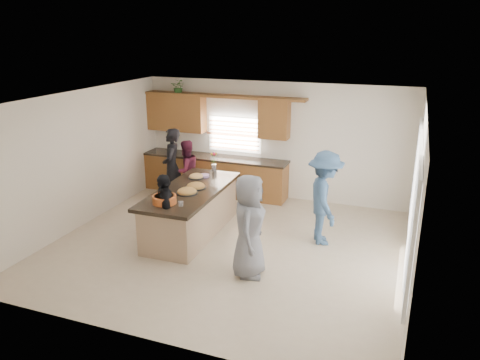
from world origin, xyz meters
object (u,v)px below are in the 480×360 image
at_px(island, 191,212).
at_px(woman_left_front, 165,213).
at_px(woman_right_front, 249,226).
at_px(woman_left_mid, 186,171).
at_px(woman_right_back, 325,198).
at_px(salad_bowl, 164,199).
at_px(woman_left_back, 172,167).

distance_m(island, woman_left_front, 0.90).
bearing_deg(woman_right_front, woman_left_mid, 32.37).
relative_size(island, woman_left_mid, 1.85).
distance_m(island, woman_left_mid, 1.98).
distance_m(woman_right_back, woman_right_front, 1.92).
bearing_deg(woman_left_mid, salad_bowl, 47.69).
height_order(island, woman_right_front, woman_right_front).
xyz_separation_m(salad_bowl, woman_left_back, (-1.08, 2.28, -0.13)).
relative_size(salad_bowl, woman_left_mid, 0.29).
bearing_deg(woman_right_back, woman_right_front, 129.79).
bearing_deg(woman_left_back, woman_right_front, 28.58).
height_order(woman_left_front, woman_right_front, woman_right_front).
bearing_deg(salad_bowl, woman_right_back, 27.81).
bearing_deg(woman_right_back, woman_left_mid, 49.98).
relative_size(woman_left_back, woman_right_front, 1.02).
height_order(woman_left_back, woman_right_front, woman_left_back).
distance_m(woman_left_front, woman_right_back, 2.99).
xyz_separation_m(island, woman_right_front, (1.64, -1.16, 0.43)).
height_order(woman_left_back, woman_left_front, woman_left_back).
height_order(woman_left_mid, woman_right_back, woman_right_back).
relative_size(island, woman_left_front, 1.82).
relative_size(woman_left_front, woman_right_front, 0.85).
relative_size(island, salad_bowl, 6.28).
xyz_separation_m(island, woman_left_front, (-0.09, -0.85, 0.29)).
xyz_separation_m(woman_left_front, woman_right_front, (1.73, -0.31, 0.13)).
distance_m(island, woman_right_front, 2.05).
relative_size(salad_bowl, woman_right_front, 0.25).
xyz_separation_m(salad_bowl, woman_right_back, (2.65, 1.40, -0.12)).
bearing_deg(woman_left_mid, woman_right_front, 71.17).
bearing_deg(island, woman_left_back, 128.52).
bearing_deg(salad_bowl, woman_right_front, -9.34).
bearing_deg(woman_right_back, salad_bowl, 96.39).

